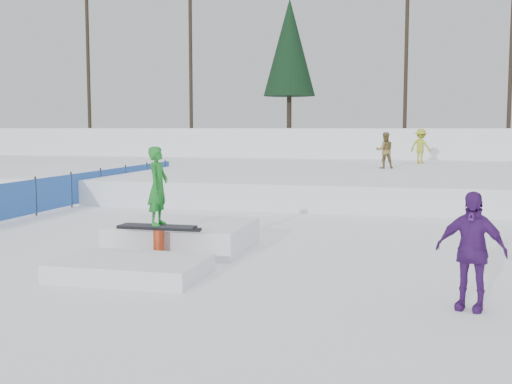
% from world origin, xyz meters
% --- Properties ---
extents(ground, '(120.00, 120.00, 0.00)m').
position_xyz_m(ground, '(0.00, 0.00, 0.00)').
color(ground, white).
extents(snow_berm, '(60.00, 14.00, 2.40)m').
position_xyz_m(snow_berm, '(0.00, 30.00, 1.20)').
color(snow_berm, white).
rests_on(snow_berm, ground).
extents(snow_midrise, '(50.00, 18.00, 0.80)m').
position_xyz_m(snow_midrise, '(0.00, 16.00, 0.40)').
color(snow_midrise, white).
rests_on(snow_midrise, ground).
extents(safety_fence, '(0.05, 16.00, 1.10)m').
position_xyz_m(safety_fence, '(-6.50, 6.60, 0.55)').
color(safety_fence, '#2451A7').
rests_on(safety_fence, ground).
extents(treeline, '(40.24, 4.22, 10.50)m').
position_xyz_m(treeline, '(6.18, 28.28, 7.45)').
color(treeline, black).
rests_on(treeline, snow_berm).
extents(walker_olive, '(0.82, 0.70, 1.46)m').
position_xyz_m(walker_olive, '(2.52, 15.34, 1.53)').
color(walker_olive, brown).
rests_on(walker_olive, snow_midrise).
extents(walker_ygreen, '(1.17, 0.99, 1.58)m').
position_xyz_m(walker_ygreen, '(3.95, 19.52, 1.59)').
color(walker_ygreen, '#9EA323').
rests_on(walker_ygreen, snow_midrise).
extents(spectator_purple, '(1.02, 0.67, 1.61)m').
position_xyz_m(spectator_purple, '(4.50, -2.09, 0.81)').
color(spectator_purple, '#471B6B').
rests_on(spectator_purple, ground).
extents(jib_rail_feature, '(2.60, 4.40, 2.11)m').
position_xyz_m(jib_rail_feature, '(-0.76, 0.30, 0.30)').
color(jib_rail_feature, white).
rests_on(jib_rail_feature, ground).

